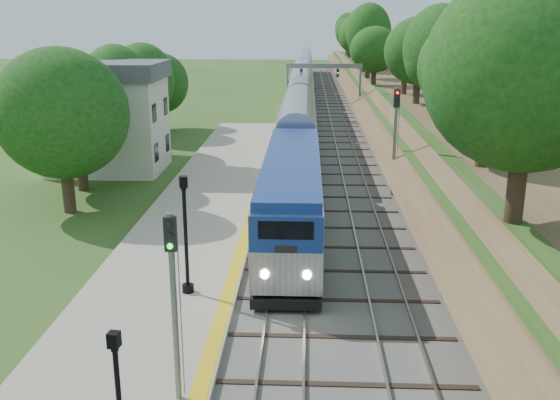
{
  "coord_description": "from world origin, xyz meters",
  "views": [
    {
      "loc": [
        0.74,
        -14.91,
        11.0
      ],
      "look_at": [
        -0.5,
        13.1,
        2.8
      ],
      "focal_mm": 40.0,
      "sensor_mm": 36.0,
      "label": 1
    }
  ],
  "objects_px": {
    "signal_platform": "(173,288)",
    "train": "(302,93)",
    "signal_gantry": "(324,76)",
    "lamppost_far": "(186,242)",
    "signal_farside": "(395,130)",
    "station_building": "(106,116)"
  },
  "relations": [
    {
      "from": "lamppost_far",
      "to": "signal_farside",
      "type": "bearing_deg",
      "value": 57.07
    },
    {
      "from": "train",
      "to": "signal_farside",
      "type": "xyz_separation_m",
      "value": [
        6.2,
        -38.78,
        2.14
      ]
    },
    {
      "from": "lamppost_far",
      "to": "signal_farside",
      "type": "relative_size",
      "value": 0.71
    },
    {
      "from": "signal_platform",
      "to": "signal_farside",
      "type": "height_order",
      "value": "signal_farside"
    },
    {
      "from": "signal_gantry",
      "to": "train",
      "type": "xyz_separation_m",
      "value": [
        -2.47,
        7.51,
        -2.67
      ]
    },
    {
      "from": "station_building",
      "to": "signal_platform",
      "type": "relative_size",
      "value": 1.52
    },
    {
      "from": "station_building",
      "to": "signal_platform",
      "type": "bearing_deg",
      "value": -69.23
    },
    {
      "from": "signal_platform",
      "to": "signal_farside",
      "type": "xyz_separation_m",
      "value": [
        9.1,
        22.99,
        0.44
      ]
    },
    {
      "from": "train",
      "to": "signal_farside",
      "type": "height_order",
      "value": "signal_farside"
    },
    {
      "from": "station_building",
      "to": "lamppost_far",
      "type": "height_order",
      "value": "station_building"
    },
    {
      "from": "lamppost_far",
      "to": "signal_farside",
      "type": "distance_m",
      "value": 18.82
    },
    {
      "from": "lamppost_far",
      "to": "signal_farside",
      "type": "xyz_separation_m",
      "value": [
        10.19,
        15.73,
        1.76
      ]
    },
    {
      "from": "train",
      "to": "signal_platform",
      "type": "relative_size",
      "value": 20.11
    },
    {
      "from": "train",
      "to": "lamppost_far",
      "type": "relative_size",
      "value": 23.59
    },
    {
      "from": "station_building",
      "to": "train",
      "type": "bearing_deg",
      "value": 66.7
    },
    {
      "from": "lamppost_far",
      "to": "signal_platform",
      "type": "relative_size",
      "value": 0.85
    },
    {
      "from": "station_building",
      "to": "signal_farside",
      "type": "distance_m",
      "value": 21.15
    },
    {
      "from": "station_building",
      "to": "signal_farside",
      "type": "relative_size",
      "value": 1.26
    },
    {
      "from": "signal_gantry",
      "to": "lamppost_far",
      "type": "distance_m",
      "value": 47.5
    },
    {
      "from": "train",
      "to": "signal_farside",
      "type": "distance_m",
      "value": 39.33
    },
    {
      "from": "station_building",
      "to": "lamppost_far",
      "type": "relative_size",
      "value": 1.79
    },
    {
      "from": "signal_platform",
      "to": "train",
      "type": "bearing_deg",
      "value": 87.31
    }
  ]
}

